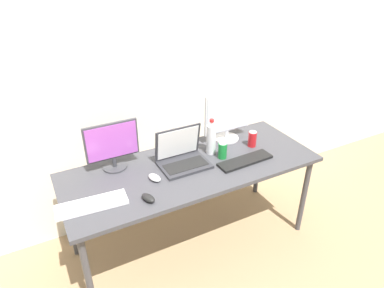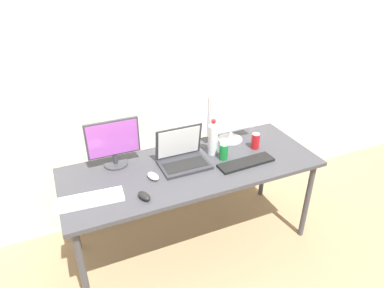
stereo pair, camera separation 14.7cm
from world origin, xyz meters
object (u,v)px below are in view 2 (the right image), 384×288
Objects in this scene: work_desk at (192,172)px; water_bottle at (213,138)px; monitor_left at (113,142)px; laptop_silver at (182,156)px; soda_can_near_keyboard at (255,141)px; mouse_by_laptop at (153,176)px; mouse_by_keyboard at (144,196)px; keyboard_aux at (89,200)px; keyboard_main at (246,163)px; soda_can_by_laptop at (224,152)px; monitor_center at (231,117)px.

water_bottle is (0.21, 0.09, 0.19)m from work_desk.
monitor_left reaches higher than laptop_silver.
water_bottle is 2.27× the size of soda_can_near_keyboard.
mouse_by_keyboard is at bearing -138.73° from mouse_by_laptop.
mouse_by_laptop is at bearing 14.16° from keyboard_aux.
monitor_left is at bearing 80.21° from mouse_by_keyboard.
mouse_by_laptop is (-0.26, -0.10, -0.04)m from laptop_silver.
laptop_silver is at bearing 130.73° from work_desk.
keyboard_main is (0.37, -0.14, 0.07)m from work_desk.
keyboard_aux is 3.98× the size of mouse_by_keyboard.
work_desk is at bearing 178.12° from soda_can_by_laptop.
work_desk is at bearing -176.31° from soda_can_near_keyboard.
keyboard_main is at bearing -24.29° from mouse_by_laptop.
soda_can_by_laptop reaches higher than work_desk.
water_bottle is (0.27, 0.03, 0.07)m from laptop_silver.
water_bottle is (0.72, -0.14, -0.06)m from monitor_left.
monitor_center is 3.30× the size of soda_can_near_keyboard.
monitor_left is 1.09m from soda_can_near_keyboard.
water_bottle is 0.36m from soda_can_near_keyboard.
soda_can_by_laptop is at bearing -12.90° from mouse_by_laptop.
work_desk is 0.28m from soda_can_by_laptop.
work_desk is 5.29× the size of laptop_silver.
laptop_silver is 0.31m from soda_can_by_laptop.
work_desk is 4.96× the size of monitor_left.
soda_can_by_laptop is (1.01, 0.11, 0.05)m from keyboard_aux.
mouse_by_laptop is at bearing -158.51° from laptop_silver.
mouse_by_keyboard is at bearing -153.26° from water_bottle.
keyboard_main is at bearing -12.44° from mouse_by_keyboard.
mouse_by_laptop is at bearing -54.95° from monitor_left.
laptop_silver is at bearing 18.63° from keyboard_aux.
monitor_center is (0.44, 0.23, 0.27)m from work_desk.
soda_can_by_laptop is at bearing -1.02° from mouse_by_keyboard.
monitor_center is at bearing 27.36° from work_desk.
laptop_silver reaches higher than work_desk.
monitor_left is at bearing 179.68° from monitor_center.
soda_can_near_keyboard is (0.99, 0.27, 0.04)m from mouse_by_keyboard.
mouse_by_laptop is at bearing 38.59° from mouse_by_keyboard.
laptop_silver reaches higher than mouse_by_laptop.
mouse_by_laptop is (-0.68, 0.10, 0.01)m from keyboard_main.
mouse_by_laptop is 0.87m from soda_can_near_keyboard.
work_desk is at bearing -25.04° from monitor_left.
monitor_left is 1.32× the size of water_bottle.
laptop_silver reaches higher than soda_can_by_laptop.
laptop_silver is 0.48m from mouse_by_keyboard.
laptop_silver is 3.30× the size of mouse_by_laptop.
water_bottle is at bearing 7.77° from mouse_by_keyboard.
water_bottle is (0.64, 0.32, 0.11)m from mouse_by_keyboard.
keyboard_main is 0.26m from soda_can_near_keyboard.
keyboard_aux is 1.00m from water_bottle.
soda_can_by_laptop is (0.56, 0.03, 0.04)m from mouse_by_laptop.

